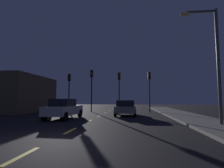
{
  "coord_description": "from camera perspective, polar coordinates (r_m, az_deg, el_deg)",
  "views": [
    {
      "loc": [
        2.92,
        -5.79,
        1.5
      ],
      "look_at": [
        0.81,
        13.44,
        3.18
      ],
      "focal_mm": 28.47,
      "sensor_mm": 36.0,
      "label": 1
    }
  ],
  "objects": [
    {
      "name": "lane_stripe_fourth",
      "position": [
        16.33,
        -4.13,
        -10.21
      ],
      "size": [
        0.16,
        1.6,
        0.01
      ],
      "primitive_type": "cube",
      "color": "#EACC4C",
      "rests_on": "ground_plane"
    },
    {
      "name": "street_lamp_right",
      "position": [
        11.67,
        29.31,
        8.51
      ],
      "size": [
        2.08,
        0.36,
        6.71
      ],
      "color": "#4C4C51",
      "rests_on": "ground_plane"
    },
    {
      "name": "car_stopped_ahead",
      "position": [
        16.85,
        4.32,
        -7.58
      ],
      "size": [
        1.94,
        4.02,
        1.42
      ],
      "color": "gray",
      "rests_on": "ground_plane"
    },
    {
      "name": "ground_plane",
      "position": [
        13.21,
        -6.68,
        -11.45
      ],
      "size": [
        80.0,
        80.0,
        0.0
      ],
      "primitive_type": "plane",
      "color": "black"
    },
    {
      "name": "sidewalk_curb_right",
      "position": [
        13.67,
        26.28,
        -10.44
      ],
      "size": [
        3.0,
        40.0,
        0.15
      ],
      "primitive_type": "cube",
      "color": "gray",
      "rests_on": "ground_plane"
    },
    {
      "name": "storefront_left",
      "position": [
        24.56,
        -27.44,
        -2.85
      ],
      "size": [
        5.39,
        8.9,
        4.34
      ],
      "primitive_type": "cube",
      "color": "brown",
      "rests_on": "ground_plane"
    },
    {
      "name": "traffic_signal_center_right",
      "position": [
        21.6,
        2.33,
        -0.01
      ],
      "size": [
        0.32,
        0.38,
        4.79
      ],
      "color": "#2D2D30",
      "rests_on": "ground_plane"
    },
    {
      "name": "lane_stripe_seventh",
      "position": [
        27.59,
        0.17,
        -8.07
      ],
      "size": [
        0.16,
        1.6,
        0.01
      ],
      "primitive_type": "cube",
      "color": "#EACC4C",
      "rests_on": "ground_plane"
    },
    {
      "name": "lane_stripe_fifth",
      "position": [
        20.06,
        -2.15,
        -9.24
      ],
      "size": [
        0.16,
        1.6,
        0.01
      ],
      "primitive_type": "cube",
      "color": "#EACC4C",
      "rests_on": "ground_plane"
    },
    {
      "name": "traffic_signal_far_right",
      "position": [
        21.65,
        11.9,
        0.07
      ],
      "size": [
        0.32,
        0.38,
        4.78
      ],
      "color": "#2D2D30",
      "rests_on": "ground_plane"
    },
    {
      "name": "lane_stripe_third",
      "position": [
        12.63,
        -7.3,
        -11.73
      ],
      "size": [
        0.16,
        1.6,
        0.01
      ],
      "primitive_type": "cube",
      "color": "#EACC4C",
      "rests_on": "ground_plane"
    },
    {
      "name": "lane_stripe_nearest",
      "position": [
        5.64,
        -26.85,
        -19.82
      ],
      "size": [
        0.16,
        1.6,
        0.01
      ],
      "primitive_type": "cube",
      "color": "#EACC4C",
      "rests_on": "ground_plane"
    },
    {
      "name": "lane_stripe_second",
      "position": [
        9.01,
        -13.14,
        -14.39
      ],
      "size": [
        0.16,
        1.6,
        0.01
      ],
      "primitive_type": "cube",
      "color": "#EACC4C",
      "rests_on": "ground_plane"
    },
    {
      "name": "car_adjacent_lane",
      "position": [
        14.53,
        -15.27,
        -7.64
      ],
      "size": [
        2.0,
        4.2,
        1.55
      ],
      "color": "silver",
      "rests_on": "ground_plane"
    },
    {
      "name": "lane_stripe_sixth",
      "position": [
        23.82,
        -0.8,
        -8.57
      ],
      "size": [
        0.16,
        1.6,
        0.01
      ],
      "primitive_type": "cube",
      "color": "#EACC4C",
      "rests_on": "ground_plane"
    },
    {
      "name": "traffic_signal_far_left",
      "position": [
        22.9,
        -13.63,
        -0.28
      ],
      "size": [
        0.32,
        0.38,
        4.71
      ],
      "color": "black",
      "rests_on": "ground_plane"
    },
    {
      "name": "traffic_signal_center_left",
      "position": [
        22.12,
        -6.57,
        0.48
      ],
      "size": [
        0.32,
        0.38,
        5.14
      ],
      "color": "black",
      "rests_on": "ground_plane"
    }
  ]
}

